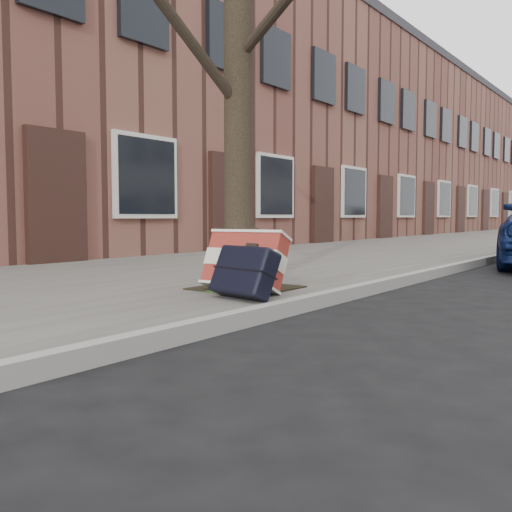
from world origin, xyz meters
The scene contains 7 objects.
ground centered at (0.00, 0.00, 0.00)m, with size 120.00×120.00×0.00m, color black.
near_sidewalk centered at (-3.70, 15.00, 0.06)m, with size 5.00×70.00×0.12m, color slate.
house_near centered at (-9.60, 16.00, 3.50)m, with size 6.80×40.00×7.00m, color brown.
dirt_patch centered at (-2.00, 1.20, 0.13)m, with size 0.85×0.85×0.01m, color black.
street_tree centered at (-2.07, 1.18, 2.74)m, with size 0.28×0.28×5.23m, color black.
suitcase_red centered at (-1.85, 0.98, 0.40)m, with size 0.73×0.20×0.53m, color maroon.
suitcase_navy centered at (-1.60, 0.65, 0.35)m, with size 0.59×0.19×0.42m, color black.
Camera 1 is at (1.28, -3.12, 0.81)m, focal length 40.00 mm.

